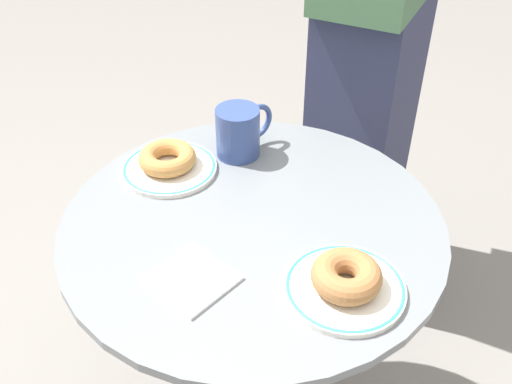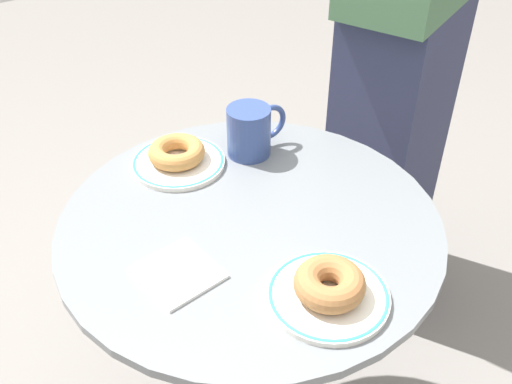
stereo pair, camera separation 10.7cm
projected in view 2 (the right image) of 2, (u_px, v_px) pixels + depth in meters
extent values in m
cylinder|color=slate|center=(250.00, 223.00, 1.07)|extent=(0.70, 0.70, 0.02)
cylinder|color=slate|center=(251.00, 342.00, 1.28)|extent=(0.06, 0.06, 0.66)
cylinder|color=white|center=(179.00, 163.00, 1.20)|extent=(0.19, 0.19, 0.01)
torus|color=#38B2A8|center=(178.00, 161.00, 1.20)|extent=(0.19, 0.19, 0.01)
cylinder|color=white|center=(330.00, 295.00, 0.92)|extent=(0.19, 0.19, 0.01)
torus|color=#38B2A8|center=(330.00, 293.00, 0.91)|extent=(0.19, 0.19, 0.01)
torus|color=#BC7F42|center=(177.00, 152.00, 1.19)|extent=(0.14, 0.14, 0.03)
torus|color=#A36B3D|center=(332.00, 282.00, 0.90)|extent=(0.15, 0.15, 0.04)
cube|color=white|center=(179.00, 273.00, 0.96)|extent=(0.14, 0.13, 0.01)
cylinder|color=#334784|center=(249.00, 132.00, 1.21)|extent=(0.09, 0.09, 0.10)
torus|color=#334784|center=(270.00, 122.00, 1.23)|extent=(0.01, 0.08, 0.08)
cube|color=#2D3351|center=(387.00, 158.00, 1.68)|extent=(0.35, 0.42, 0.90)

